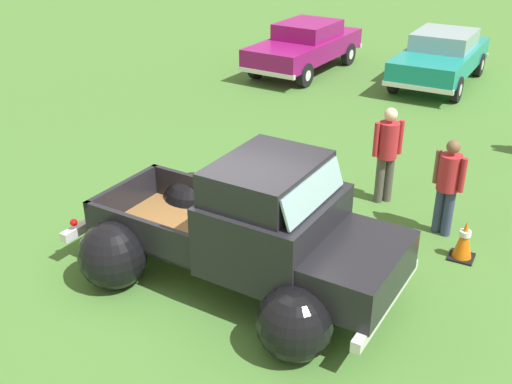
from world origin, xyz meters
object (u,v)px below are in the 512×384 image
(vintage_pickup_truck, at_px, (256,239))
(show_car_1, at_px, (441,56))
(show_car_0, at_px, (305,45))
(spectator_0, at_px, (448,182))
(lane_cone_0, at_px, (464,240))
(spectator_1, at_px, (387,149))

(vintage_pickup_truck, xyz_separation_m, show_car_1, (-0.04, 11.04, 0.02))
(show_car_0, xyz_separation_m, show_car_1, (3.85, 0.55, 0.00))
(spectator_0, xyz_separation_m, lane_cone_0, (0.45, -0.60, -0.58))
(show_car_0, height_order, show_car_1, same)
(show_car_1, height_order, spectator_1, spectator_1)
(show_car_0, distance_m, spectator_1, 8.55)
(spectator_0, height_order, lane_cone_0, spectator_0)
(vintage_pickup_truck, height_order, show_car_1, vintage_pickup_truck)
(show_car_1, xyz_separation_m, spectator_0, (1.96, -8.37, 0.11))
(vintage_pickup_truck, height_order, show_car_0, vintage_pickup_truck)
(show_car_0, bearing_deg, show_car_1, 102.82)
(vintage_pickup_truck, height_order, spectator_0, vintage_pickup_truck)
(vintage_pickup_truck, relative_size, spectator_0, 2.98)
(vintage_pickup_truck, distance_m, lane_cone_0, 3.17)
(show_car_0, relative_size, lane_cone_0, 7.21)
(vintage_pickup_truck, xyz_separation_m, lane_cone_0, (2.36, 2.07, -0.45))
(vintage_pickup_truck, distance_m, spectator_1, 3.41)
(show_car_0, relative_size, spectator_1, 2.65)
(spectator_1, relative_size, lane_cone_0, 2.72)
(show_car_1, relative_size, spectator_0, 2.79)
(show_car_1, bearing_deg, lane_cone_0, 16.62)
(vintage_pickup_truck, bearing_deg, lane_cone_0, 44.63)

